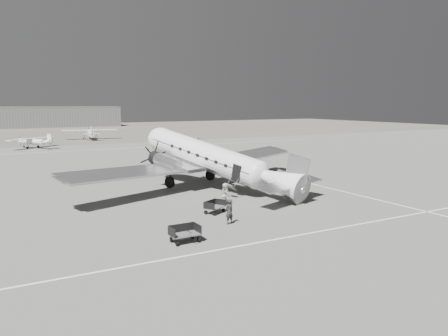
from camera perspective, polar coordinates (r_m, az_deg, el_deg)
ground at (r=37.47m, az=-4.39°, el=-3.32°), size 260.00×260.00×0.00m
taxi_line_near at (r=25.79m, az=8.84°, el=-8.83°), size 60.00×0.15×0.01m
taxi_line_right at (r=43.74m, az=10.06°, el=-1.72°), size 0.15×80.00×0.01m
taxi_line_horizon at (r=75.33m, az=-17.18°, el=2.26°), size 90.00×0.15×0.01m
grass_infield at (r=129.51m, az=-22.24°, el=4.43°), size 260.00×90.00×0.01m
hangar_main at (r=154.78m, az=-21.58°, el=6.24°), size 42.00×14.00×6.60m
dc3_airliner at (r=38.61m, az=-1.44°, el=0.96°), size 32.02×27.00×5.19m
light_plane_left at (r=81.56m, az=-23.63°, el=3.07°), size 12.35×12.02×1.99m
light_plane_right at (r=97.54m, az=-17.09°, el=4.28°), size 12.82×11.01×2.39m
baggage_cart_near at (r=30.61m, az=-1.21°, el=-5.11°), size 1.91×1.73×0.89m
baggage_cart_far at (r=24.44m, az=-5.15°, el=-8.57°), size 1.73×1.24×0.96m
ground_crew at (r=27.83m, az=0.69°, el=-5.71°), size 0.65×0.49×1.62m
ramp_agent at (r=33.01m, az=0.19°, el=-3.52°), size 0.74×0.87×1.56m
passenger at (r=33.81m, az=0.14°, el=-3.27°), size 0.50×0.75×1.51m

